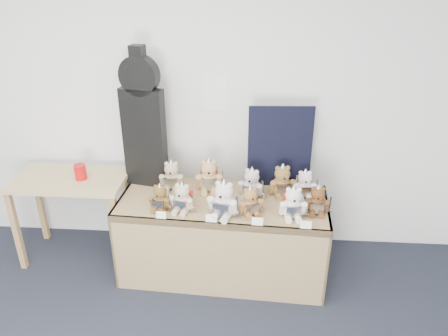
# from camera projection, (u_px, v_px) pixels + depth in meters

# --- Properties ---
(room_shell) EXTENTS (6.00, 6.00, 6.00)m
(room_shell) POSITION_uv_depth(u_px,v_px,m) (216.00, 94.00, 3.77)
(room_shell) COLOR white
(room_shell) RESTS_ON floor
(display_table) EXTENTS (1.77, 0.81, 0.72)m
(display_table) POSITION_uv_depth(u_px,v_px,m) (222.00, 220.00, 3.62)
(display_table) COLOR olive
(display_table) RESTS_ON floor
(side_table) EXTENTS (0.97, 0.54, 0.81)m
(side_table) POSITION_uv_depth(u_px,v_px,m) (71.00, 191.00, 3.84)
(side_table) COLOR tan
(side_table) RESTS_ON floor
(guitar_case) EXTENTS (0.38, 0.18, 1.21)m
(guitar_case) POSITION_uv_depth(u_px,v_px,m) (143.00, 121.00, 3.63)
(guitar_case) COLOR black
(guitar_case) RESTS_ON display_table
(navy_board) EXTENTS (0.54, 0.05, 0.72)m
(navy_board) POSITION_uv_depth(u_px,v_px,m) (280.00, 147.00, 3.70)
(navy_board) COLOR black
(navy_board) RESTS_ON display_table
(red_cup) EXTENTS (0.10, 0.10, 0.13)m
(red_cup) POSITION_uv_depth(u_px,v_px,m) (80.00, 172.00, 3.74)
(red_cup) COLOR red
(red_cup) RESTS_ON side_table
(teddy_front_far_left) EXTENTS (0.20, 0.18, 0.25)m
(teddy_front_far_left) POSITION_uv_depth(u_px,v_px,m) (160.00, 199.00, 3.44)
(teddy_front_far_left) COLOR brown
(teddy_front_far_left) RESTS_ON display_table
(teddy_front_left) EXTENTS (0.22, 0.20, 0.27)m
(teddy_front_left) POSITION_uv_depth(u_px,v_px,m) (182.00, 198.00, 3.42)
(teddy_front_left) COLOR #CBB28F
(teddy_front_left) RESTS_ON display_table
(teddy_front_centre) EXTENTS (0.27, 0.25, 0.33)m
(teddy_front_centre) POSITION_uv_depth(u_px,v_px,m) (224.00, 200.00, 3.35)
(teddy_front_centre) COLOR silver
(teddy_front_centre) RESTS_ON display_table
(teddy_front_right) EXTENTS (0.22, 0.21, 0.26)m
(teddy_front_right) POSITION_uv_depth(u_px,v_px,m) (250.00, 202.00, 3.38)
(teddy_front_right) COLOR #99693A
(teddy_front_right) RESTS_ON display_table
(teddy_front_far_right) EXTENTS (0.24, 0.20, 0.29)m
(teddy_front_far_right) POSITION_uv_depth(u_px,v_px,m) (293.00, 204.00, 3.34)
(teddy_front_far_right) COLOR white
(teddy_front_far_right) RESTS_ON display_table
(teddy_front_end) EXTENTS (0.21, 0.18, 0.26)m
(teddy_front_end) POSITION_uv_depth(u_px,v_px,m) (317.00, 201.00, 3.40)
(teddy_front_end) COLOR brown
(teddy_front_end) RESTS_ON display_table
(teddy_back_left) EXTENTS (0.23, 0.19, 0.29)m
(teddy_back_left) POSITION_uv_depth(u_px,v_px,m) (172.00, 176.00, 3.76)
(teddy_back_left) COLOR #BFAE8B
(teddy_back_left) RESTS_ON display_table
(teddy_back_centre_left) EXTENTS (0.26, 0.22, 0.32)m
(teddy_back_centre_left) POSITION_uv_depth(u_px,v_px,m) (209.00, 176.00, 3.73)
(teddy_back_centre_left) COLOR tan
(teddy_back_centre_left) RESTS_ON display_table
(teddy_back_centre_right) EXTENTS (0.23, 0.22, 0.29)m
(teddy_back_centre_right) POSITION_uv_depth(u_px,v_px,m) (251.00, 184.00, 3.62)
(teddy_back_centre_right) COLOR beige
(teddy_back_centre_right) RESTS_ON display_table
(teddy_back_right) EXTENTS (0.25, 0.22, 0.30)m
(teddy_back_right) POSITION_uv_depth(u_px,v_px,m) (282.00, 182.00, 3.65)
(teddy_back_right) COLOR olive
(teddy_back_right) RESTS_ON display_table
(teddy_back_end) EXTENTS (0.22, 0.18, 0.27)m
(teddy_back_end) POSITION_uv_depth(u_px,v_px,m) (304.00, 185.00, 3.63)
(teddy_back_end) COLOR white
(teddy_back_end) RESTS_ON display_table
(entry_card_a) EXTENTS (0.08, 0.02, 0.06)m
(entry_card_a) POSITION_uv_depth(u_px,v_px,m) (161.00, 215.00, 3.35)
(entry_card_a) COLOR white
(entry_card_a) RESTS_ON display_table
(entry_card_b) EXTENTS (0.09, 0.02, 0.06)m
(entry_card_b) POSITION_uv_depth(u_px,v_px,m) (211.00, 218.00, 3.30)
(entry_card_b) COLOR white
(entry_card_b) RESTS_ON display_table
(entry_card_c) EXTENTS (0.09, 0.02, 0.06)m
(entry_card_c) POSITION_uv_depth(u_px,v_px,m) (257.00, 221.00, 3.26)
(entry_card_c) COLOR white
(entry_card_c) RESTS_ON display_table
(entry_card_d) EXTENTS (0.08, 0.02, 0.06)m
(entry_card_d) POSITION_uv_depth(u_px,v_px,m) (306.00, 225.00, 3.22)
(entry_card_d) COLOR white
(entry_card_d) RESTS_ON display_table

